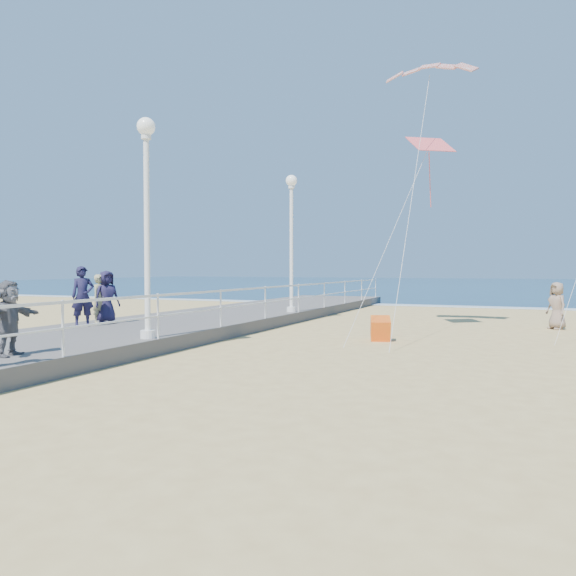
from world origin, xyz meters
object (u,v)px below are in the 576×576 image
at_px(lamp_post_far, 291,228).
at_px(spectator_4, 107,297).
at_px(spectator_6, 100,299).
at_px(lamp_post_mid, 147,204).
at_px(spectator_0, 83,296).
at_px(beach_walker_c, 557,306).
at_px(spectator_5, 9,318).
at_px(box_kite, 380,331).

height_order(lamp_post_far, spectator_4, lamp_post_far).
bearing_deg(spectator_6, lamp_post_far, -29.15).
bearing_deg(lamp_post_mid, spectator_6, 146.13).
relative_size(lamp_post_mid, spectator_6, 3.51).
xyz_separation_m(lamp_post_far, spectator_0, (-3.49, -7.45, -2.38)).
bearing_deg(spectator_4, lamp_post_far, -6.55).
relative_size(spectator_0, beach_walker_c, 1.09).
distance_m(spectator_0, spectator_6, 0.94).
bearing_deg(lamp_post_mid, spectator_0, 156.01).
bearing_deg(spectator_4, beach_walker_c, -37.20).
distance_m(spectator_5, beach_walker_c, 16.93).
xyz_separation_m(lamp_post_mid, spectator_0, (-3.49, 1.55, -2.38)).
relative_size(spectator_4, spectator_6, 1.08).
height_order(lamp_post_mid, spectator_5, lamp_post_mid).
bearing_deg(beach_walker_c, spectator_5, -74.79).
relative_size(beach_walker_c, box_kite, 2.71).
height_order(spectator_5, spectator_6, spectator_6).
distance_m(lamp_post_mid, spectator_5, 4.22).
relative_size(spectator_4, spectator_5, 1.10).
relative_size(lamp_post_mid, spectator_5, 3.60).
bearing_deg(beach_walker_c, spectator_6, -97.17).
relative_size(spectator_0, spectator_5, 1.20).
bearing_deg(beach_walker_c, spectator_4, -97.30).
relative_size(spectator_6, box_kite, 2.53).
height_order(spectator_6, box_kite, spectator_6).
bearing_deg(spectator_6, beach_walker_c, -59.12).
distance_m(spectator_4, beach_walker_c, 15.01).
bearing_deg(spectator_5, box_kite, -47.12).
bearing_deg(spectator_0, beach_walker_c, -22.54).
bearing_deg(spectator_0, spectator_4, 35.00).
distance_m(spectator_0, spectator_4, 1.05).
xyz_separation_m(lamp_post_far, spectator_4, (-3.52, -6.40, -2.44)).
bearing_deg(box_kite, lamp_post_mid, -151.28).
relative_size(lamp_post_mid, box_kite, 8.87).
bearing_deg(beach_walker_c, lamp_post_mid, -80.45).
distance_m(spectator_5, spectator_6, 6.46).
relative_size(lamp_post_mid, spectator_0, 3.01).
xyz_separation_m(lamp_post_far, spectator_6, (-3.68, -6.53, -2.50)).
xyz_separation_m(lamp_post_far, box_kite, (4.58, -4.27, -3.36)).
distance_m(lamp_post_mid, lamp_post_far, 9.00).
relative_size(lamp_post_mid, lamp_post_far, 1.00).
relative_size(spectator_6, beach_walker_c, 0.93).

